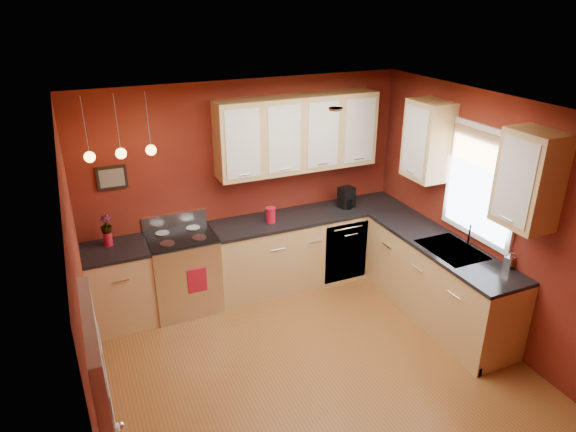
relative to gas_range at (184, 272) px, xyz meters
name	(u,v)px	position (x,y,z in m)	size (l,w,h in m)	color
floor	(323,379)	(0.92, -1.80, -0.48)	(4.20, 4.20, 0.00)	brown
ceiling	(332,117)	(0.92, -1.80, 2.12)	(4.00, 4.20, 0.02)	white
wall_back	(247,187)	(0.92, 0.30, 0.82)	(4.00, 0.02, 2.60)	maroon
wall_left	(87,316)	(-1.08, -1.80, 0.82)	(0.02, 4.20, 2.60)	maroon
wall_right	(499,225)	(2.92, -1.80, 0.82)	(0.02, 4.20, 2.60)	maroon
base_cabinets_back_left	(120,287)	(-0.73, 0.00, -0.03)	(0.70, 0.60, 0.90)	tan
base_cabinets_back_right	(310,248)	(1.65, 0.00, -0.03)	(2.54, 0.60, 0.90)	tan
base_cabinets_right	(438,282)	(2.62, -1.35, -0.03)	(0.60, 2.10, 0.90)	tan
counter_back_left	(114,250)	(-0.73, 0.00, 0.44)	(0.70, 0.62, 0.04)	black
counter_back_right	(311,215)	(1.65, 0.00, 0.44)	(2.54, 0.62, 0.04)	black
counter_right	(443,245)	(2.62, -1.35, 0.44)	(0.62, 2.10, 0.04)	black
gas_range	(184,272)	(0.00, 0.00, 0.00)	(0.76, 0.64, 1.11)	silver
dishwasher_front	(346,252)	(2.02, -0.29, -0.03)	(0.60, 0.02, 0.80)	silver
sink	(452,251)	(2.62, -1.50, 0.43)	(0.50, 0.70, 0.33)	gray
window	(482,181)	(2.89, -1.50, 1.21)	(0.06, 1.02, 1.22)	white
upper_cabinets_back	(298,134)	(1.52, 0.12, 1.47)	(2.00, 0.35, 0.90)	tan
upper_cabinets_right	(473,158)	(2.75, -1.48, 1.47)	(0.35, 1.95, 0.90)	tan
wall_picture	(112,178)	(-0.63, 0.28, 1.17)	(0.32, 0.03, 0.26)	black
pendant_lights	(121,153)	(-0.53, -0.05, 1.53)	(0.71, 0.11, 0.66)	gray
red_canister	(271,215)	(1.09, -0.05, 0.56)	(0.13, 0.13, 0.19)	#AA1226
red_vase	(108,239)	(-0.77, 0.11, 0.54)	(0.10, 0.10, 0.15)	#AA1226
flowers	(106,225)	(-0.77, 0.11, 0.70)	(0.12, 0.12, 0.22)	#AA1226
coffee_maker	(347,198)	(2.16, 0.00, 0.58)	(0.21, 0.21, 0.27)	black
soap_pump	(510,260)	(2.87, -2.05, 0.55)	(0.08, 0.08, 0.18)	white
dish_towel	(197,281)	(0.08, -0.33, 0.04)	(0.22, 0.01, 0.29)	#AA1226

